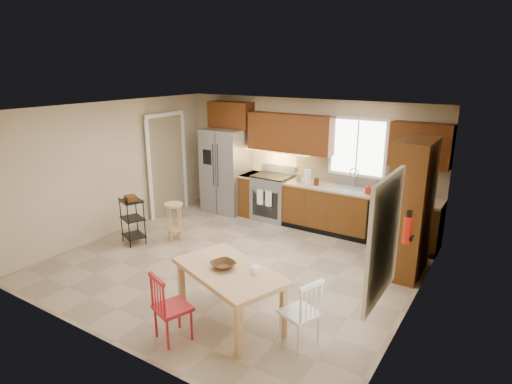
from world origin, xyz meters
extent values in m
plane|color=tan|center=(0.00, 0.00, 0.00)|extent=(5.50, 5.50, 0.00)
cube|color=silver|center=(0.00, 0.00, 2.50)|extent=(5.50, 5.00, 0.02)
cube|color=#CCB793|center=(0.00, 2.50, 1.25)|extent=(5.50, 0.02, 2.50)
cube|color=#CCB793|center=(0.00, -2.50, 1.25)|extent=(5.50, 0.02, 2.50)
cube|color=#CCB793|center=(-2.75, 0.00, 1.25)|extent=(0.02, 5.00, 2.50)
cube|color=#CCB793|center=(2.75, 0.00, 1.25)|extent=(0.02, 5.00, 2.50)
cube|color=gray|center=(-1.70, 2.12, 0.91)|extent=(0.92, 0.75, 1.82)
cube|color=gray|center=(-0.55, 2.19, 0.46)|extent=(0.76, 0.63, 0.92)
cube|color=#5C3211|center=(-1.10, 2.20, 0.45)|extent=(0.30, 0.60, 0.90)
cube|color=#5C3211|center=(1.29, 2.20, 0.45)|extent=(2.92, 0.60, 0.90)
cube|color=black|center=(1.85, 1.91, 0.45)|extent=(0.60, 0.02, 0.78)
cube|color=beige|center=(1.29, 2.48, 1.18)|extent=(2.92, 0.03, 0.55)
cube|color=#57290E|center=(-1.70, 2.33, 2.10)|extent=(1.00, 0.35, 0.55)
cube|color=#57290E|center=(-0.25, 2.33, 1.83)|extent=(1.80, 0.35, 0.75)
cube|color=#57290E|center=(2.25, 2.33, 1.83)|extent=(1.00, 0.35, 0.75)
cube|color=white|center=(1.10, 2.48, 1.65)|extent=(1.12, 0.04, 1.12)
cube|color=gray|center=(1.10, 2.20, 0.86)|extent=(0.62, 0.46, 0.16)
cube|color=#FFBF66|center=(-0.55, 2.30, 1.43)|extent=(1.60, 0.30, 0.01)
imported|color=red|center=(1.48, 2.10, 1.00)|extent=(0.09, 0.09, 0.19)
cylinder|color=white|center=(0.25, 2.15, 1.04)|extent=(0.12, 0.12, 0.28)
cylinder|color=gray|center=(0.05, 2.15, 0.99)|extent=(0.11, 0.11, 0.18)
cylinder|color=#482913|center=(0.45, 2.12, 0.97)|extent=(0.10, 0.10, 0.14)
cube|color=#5C3211|center=(2.43, 1.20, 1.05)|extent=(0.50, 0.95, 2.10)
cylinder|color=red|center=(2.63, 0.15, 1.10)|extent=(0.12, 0.12, 0.36)
cube|color=white|center=(2.68, -1.15, 1.45)|extent=(0.04, 1.02, 1.32)
cube|color=#8C7A59|center=(-2.67, 1.30, 1.05)|extent=(0.04, 0.95, 2.10)
imported|color=#482913|center=(0.81, -1.37, 0.71)|extent=(0.38, 0.38, 0.07)
cylinder|color=white|center=(1.22, -1.28, 0.74)|extent=(0.13, 0.13, 0.11)
camera|label=1|loc=(3.73, -5.20, 3.13)|focal=30.00mm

